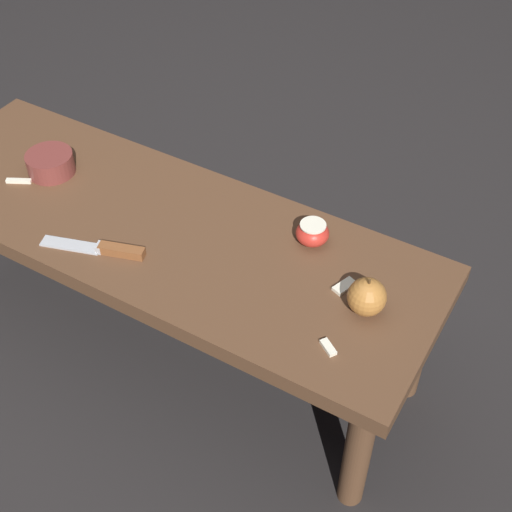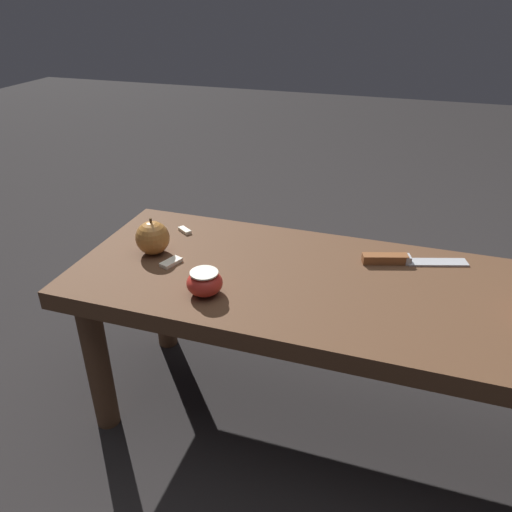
% 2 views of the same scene
% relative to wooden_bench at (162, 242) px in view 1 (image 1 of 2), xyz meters
% --- Properties ---
extents(ground_plane, '(8.00, 8.00, 0.00)m').
position_rel_wooden_bench_xyz_m(ground_plane, '(0.00, 0.00, -0.34)').
color(ground_plane, black).
extents(wooden_bench, '(1.26, 0.44, 0.40)m').
position_rel_wooden_bench_xyz_m(wooden_bench, '(0.00, 0.00, 0.00)').
color(wooden_bench, brown).
rests_on(wooden_bench, ground_plane).
extents(knife, '(0.23, 0.10, 0.02)m').
position_rel_wooden_bench_xyz_m(knife, '(-0.04, -0.12, 0.06)').
color(knife, '#B7BABF').
rests_on(knife, wooden_bench).
extents(apple_whole, '(0.08, 0.08, 0.09)m').
position_rel_wooden_bench_xyz_m(apple_whole, '(0.49, -0.00, 0.09)').
color(apple_whole, '#B27233').
rests_on(apple_whole, wooden_bench).
extents(apple_cut, '(0.07, 0.07, 0.05)m').
position_rel_wooden_bench_xyz_m(apple_cut, '(0.31, 0.12, 0.08)').
color(apple_cut, red).
rests_on(apple_cut, wooden_bench).
extents(apple_slice_near_knife, '(0.04, 0.03, 0.01)m').
position_rel_wooden_bench_xyz_m(apple_slice_near_knife, '(0.47, -0.12, 0.06)').
color(apple_slice_near_knife, white).
rests_on(apple_slice_near_knife, wooden_bench).
extents(apple_slice_center, '(0.06, 0.04, 0.01)m').
position_rel_wooden_bench_xyz_m(apple_slice_center, '(-0.37, -0.05, 0.06)').
color(apple_slice_center, white).
rests_on(apple_slice_center, wooden_bench).
extents(apple_slice_near_bowl, '(0.04, 0.05, 0.01)m').
position_rel_wooden_bench_xyz_m(apple_slice_near_bowl, '(0.43, 0.03, 0.06)').
color(apple_slice_near_bowl, white).
rests_on(apple_slice_near_bowl, wooden_bench).
extents(bowl, '(0.11, 0.11, 0.05)m').
position_rel_wooden_bench_xyz_m(bowl, '(-0.33, 0.02, 0.08)').
color(bowl, brown).
rests_on(bowl, wooden_bench).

